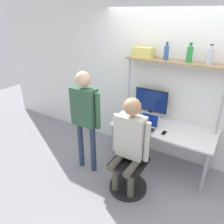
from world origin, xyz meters
TOP-DOWN VIEW (x-y plane):
  - ground_plane at (0.00, 0.00)m, footprint 12.00×12.00m
  - wall_back at (0.00, 0.79)m, footprint 8.00×0.06m
  - desk at (0.00, 0.39)m, footprint 1.61×0.74m
  - shelf_unit at (0.00, 0.61)m, footprint 1.53×0.28m
  - monitor at (-0.33, 0.62)m, footprint 0.57×0.17m
  - laptop at (-0.20, 0.25)m, footprint 0.30×0.23m
  - cell_phone at (0.08, 0.21)m, footprint 0.07×0.15m
  - office_chair at (-0.21, -0.35)m, footprint 0.56×0.56m
  - person_seated at (-0.21, -0.39)m, footprint 0.54×0.48m
  - person_standing at (-1.02, -0.32)m, footprint 0.56×0.23m
  - bottle_blue at (-0.14, 0.61)m, footprint 0.07×0.07m
  - bottle_green at (0.20, 0.61)m, footprint 0.09×0.09m
  - bottle_clear at (0.47, 0.61)m, footprint 0.09×0.09m
  - storage_box at (-0.52, 0.61)m, footprint 0.32×0.19m

SIDE VIEW (x-z plane):
  - ground_plane at x=0.00m, z-range 0.00..0.00m
  - office_chair at x=-0.21m, z-range -0.18..0.77m
  - desk at x=0.00m, z-range 0.29..1.04m
  - cell_phone at x=0.08m, z-range 0.74..0.75m
  - laptop at x=-0.20m, z-range 0.69..0.92m
  - person_seated at x=-0.21m, z-range 0.14..1.59m
  - monitor at x=-0.33m, z-range 0.78..1.29m
  - person_standing at x=-1.02m, z-range 0.23..1.91m
  - wall_back at x=0.00m, z-range 0.00..2.70m
  - shelf_unit at x=0.00m, z-range 0.61..2.37m
  - storage_box at x=-0.52m, z-range 1.76..1.92m
  - bottle_blue at x=-0.14m, z-range 1.74..2.00m
  - bottle_green at x=0.20m, z-range 1.74..2.01m
  - bottle_clear at x=0.47m, z-range 1.74..2.01m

